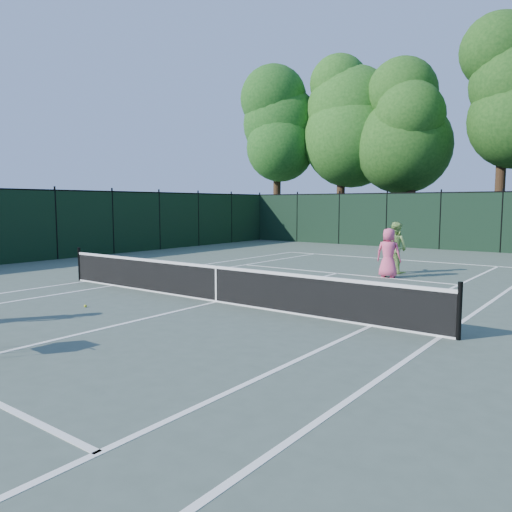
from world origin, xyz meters
The scene contains 17 objects.
ground centered at (0.00, 0.00, 0.00)m, with size 90.00×90.00×0.00m, color #445348.
sideline_doubles_left centered at (-5.49, 0.00, 0.00)m, with size 0.10×23.77×0.01m, color white.
sideline_doubles_right centered at (5.49, 0.00, 0.00)m, with size 0.10×23.77×0.01m, color white.
sideline_singles_left centered at (-4.12, 0.00, 0.00)m, with size 0.10×23.77×0.01m, color white.
sideline_singles_right centered at (4.12, 0.00, 0.00)m, with size 0.10×23.77×0.01m, color white.
baseline_far centered at (0.00, 11.88, 0.00)m, with size 10.97×0.10×0.01m, color white.
service_line_far centered at (0.00, 6.40, 0.00)m, with size 8.23×0.10×0.01m, color white.
center_service_line centered at (0.00, 0.00, 0.00)m, with size 0.10×12.80×0.01m, color white.
tennis_net centered at (0.00, 0.00, 0.48)m, with size 11.69×0.09×1.06m.
fence_far centered at (0.00, 18.00, 1.50)m, with size 24.00×0.05×3.00m, color black.
tree_0 centered at (-13.00, 21.50, 8.16)m, with size 6.40×6.40×13.14m.
tree_1 centered at (-8.00, 22.00, 8.69)m, with size 6.80×6.80×13.98m.
tree_2 centered at (-3.00, 21.80, 7.73)m, with size 6.00×6.00×12.40m.
tree_3 centered at (2.00, 22.30, 9.01)m, with size 7.00×7.00×14.45m.
player_pink centered at (1.81, 6.53, 0.82)m, with size 0.86×0.62×1.64m.
player_green centered at (1.57, 7.76, 0.90)m, with size 1.06×0.94×1.80m.
loose_ball_midcourt centered at (-2.04, -2.36, 0.03)m, with size 0.07×0.07×0.07m, color gold.
Camera 1 is at (8.16, -9.20, 2.44)m, focal length 35.00 mm.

